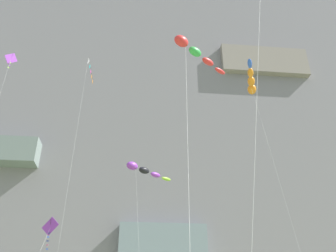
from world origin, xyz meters
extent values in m
cube|color=gray|center=(0.00, 64.19, 41.88)|extent=(180.00, 20.61, 83.76)
cube|color=gray|center=(0.00, 53.56, 13.37)|extent=(13.15, 3.04, 6.59)
cube|color=gray|center=(20.39, 53.81, 50.05)|extent=(17.66, 2.57, 6.41)
cube|color=purple|center=(-19.50, 31.74, 30.01)|extent=(1.05, 1.36, 1.67)
cylinder|color=black|center=(-19.50, 31.74, 30.01)|extent=(0.29, 0.16, 1.36)
cube|color=#8CCC33|center=(-19.45, 31.74, 29.39)|extent=(0.07, 0.20, 0.10)
cube|color=purple|center=(-19.49, 31.74, 29.04)|extent=(0.09, 0.19, 0.10)
cube|color=#8CCC33|center=(-19.53, 31.74, 28.69)|extent=(0.14, 0.17, 0.10)
cylinder|color=black|center=(-10.73, 34.36, 30.96)|extent=(0.14, 5.19, 0.02)
cube|color=white|center=(-10.78, 32.29, 30.72)|extent=(0.05, 0.39, 0.43)
cube|color=teal|center=(-10.76, 33.32, 30.72)|extent=(0.06, 0.39, 0.43)
cube|color=#CC3399|center=(-10.73, 34.36, 30.72)|extent=(0.04, 0.39, 0.43)
cube|color=orange|center=(-10.71, 35.40, 30.72)|extent=(0.04, 0.39, 0.43)
cube|color=orange|center=(-10.68, 36.44, 30.72)|extent=(0.05, 0.39, 0.43)
cylinder|color=silver|center=(-10.80, 30.37, 15.54)|extent=(0.04, 2.81, 30.84)
ellipsoid|color=red|center=(-2.64, 11.00, 15.53)|extent=(1.04, 0.98, 0.60)
ellipsoid|color=green|center=(-1.84, 11.66, 15.46)|extent=(0.97, 0.90, 0.50)
ellipsoid|color=red|center=(-1.04, 12.31, 15.39)|extent=(0.90, 0.82, 0.40)
ellipsoid|color=red|center=(-0.23, 12.96, 15.31)|extent=(0.83, 0.74, 0.31)
cylinder|color=silver|center=(-2.77, 9.18, 7.75)|extent=(0.74, 4.05, 15.26)
cube|color=purple|center=(-11.64, 29.20, 10.39)|extent=(1.51, 0.51, 1.52)
cylinder|color=black|center=(-11.64, 29.20, 10.39)|extent=(0.03, 0.46, 1.22)
cube|color=navy|center=(-11.64, 29.20, 9.81)|extent=(0.19, 0.02, 0.09)
cube|color=blue|center=(-11.68, 29.20, 9.49)|extent=(0.19, 0.05, 0.09)
cube|color=navy|center=(-11.67, 29.20, 9.16)|extent=(0.19, 0.04, 0.09)
cube|color=pink|center=(-11.65, 29.20, 8.84)|extent=(0.18, 0.08, 0.09)
cube|color=blue|center=(-11.61, 29.20, 8.52)|extent=(0.19, 0.03, 0.09)
ellipsoid|color=purple|center=(-5.01, 35.84, 18.95)|extent=(1.75, 1.65, 0.99)
ellipsoid|color=black|center=(-3.62, 36.92, 18.88)|extent=(1.64, 1.51, 0.82)
ellipsoid|color=purple|center=(-2.22, 38.00, 18.81)|extent=(1.53, 1.37, 0.65)
ellipsoid|color=#8CCC33|center=(-0.82, 39.09, 18.74)|extent=(1.42, 1.24, 0.48)
cylinder|color=silver|center=(-3.92, 34.44, 9.41)|extent=(1.37, 3.46, 18.58)
ellipsoid|color=orange|center=(7.93, 29.81, 26.19)|extent=(1.39, 1.69, 1.04)
ellipsoid|color=orange|center=(7.36, 28.22, 26.09)|extent=(1.22, 1.62, 0.87)
ellipsoid|color=orange|center=(6.79, 26.62, 25.99)|extent=(1.05, 1.55, 0.69)
ellipsoid|color=blue|center=(6.23, 25.02, 25.90)|extent=(0.88, 1.48, 0.51)
cylinder|color=silver|center=(8.69, 27.53, 13.02)|extent=(1.89, 3.63, 25.80)
cylinder|color=silver|center=(0.43, 8.84, 13.51)|extent=(4.61, 2.10, 26.78)
camera|label=1|loc=(-4.68, -3.03, 2.81)|focal=39.21mm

